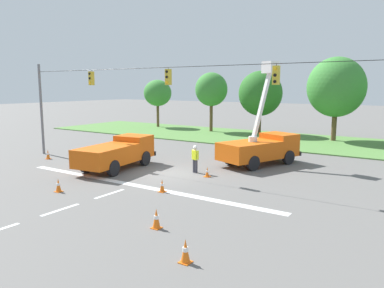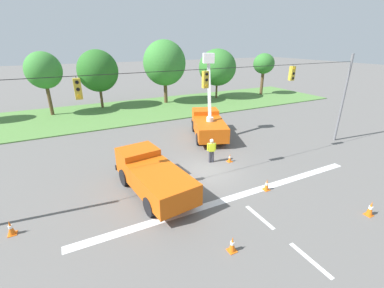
{
  "view_description": "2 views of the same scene",
  "coord_description": "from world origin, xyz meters",
  "px_view_note": "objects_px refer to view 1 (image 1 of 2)",
  "views": [
    {
      "loc": [
        13.76,
        -18.49,
        5.46
      ],
      "look_at": [
        1.01,
        0.82,
        1.89
      ],
      "focal_mm": 35.0,
      "sensor_mm": 36.0,
      "label": 1
    },
    {
      "loc": [
        -7.7,
        -13.09,
        8.08
      ],
      "look_at": [
        0.1,
        2.24,
        1.17
      ],
      "focal_mm": 24.0,
      "sensor_mm": 36.0,
      "label": 2
    }
  ],
  "objects_px": {
    "tree_centre": "(260,93)",
    "traffic_cone_mid_right": "(58,185)",
    "traffic_cone_mid_left": "(185,251)",
    "tree_west": "(211,90)",
    "tree_east": "(336,87)",
    "traffic_cone_lane_edge_b": "(48,154)",
    "traffic_cone_foreground_right": "(162,186)",
    "utility_truck_bucket_lift": "(261,146)",
    "traffic_cone_foreground_left": "(207,172)",
    "traffic_cone_far_left": "(156,219)",
    "road_worker": "(195,157)",
    "utility_truck_support_near": "(117,152)",
    "tree_far_west": "(158,93)"
  },
  "relations": [
    {
      "from": "traffic_cone_lane_edge_b",
      "to": "traffic_cone_far_left",
      "type": "height_order",
      "value": "traffic_cone_far_left"
    },
    {
      "from": "traffic_cone_foreground_right",
      "to": "utility_truck_bucket_lift",
      "type": "bearing_deg",
      "value": 80.84
    },
    {
      "from": "traffic_cone_lane_edge_b",
      "to": "road_worker",
      "type": "bearing_deg",
      "value": 11.2
    },
    {
      "from": "tree_centre",
      "to": "traffic_cone_foreground_left",
      "type": "bearing_deg",
      "value": -75.07
    },
    {
      "from": "tree_centre",
      "to": "utility_truck_support_near",
      "type": "bearing_deg",
      "value": -91.79
    },
    {
      "from": "utility_truck_bucket_lift",
      "to": "traffic_cone_mid_right",
      "type": "height_order",
      "value": "utility_truck_bucket_lift"
    },
    {
      "from": "utility_truck_support_near",
      "to": "traffic_cone_lane_edge_b",
      "type": "distance_m",
      "value": 6.87
    },
    {
      "from": "traffic_cone_mid_left",
      "to": "traffic_cone_lane_edge_b",
      "type": "height_order",
      "value": "traffic_cone_mid_left"
    },
    {
      "from": "tree_centre",
      "to": "utility_truck_support_near",
      "type": "relative_size",
      "value": 1.12
    },
    {
      "from": "traffic_cone_mid_left",
      "to": "traffic_cone_mid_right",
      "type": "distance_m",
      "value": 10.44
    },
    {
      "from": "tree_far_west",
      "to": "traffic_cone_mid_right",
      "type": "distance_m",
      "value": 31.4
    },
    {
      "from": "tree_far_west",
      "to": "road_worker",
      "type": "bearing_deg",
      "value": -46.43
    },
    {
      "from": "traffic_cone_foreground_right",
      "to": "road_worker",
      "type": "bearing_deg",
      "value": 101.65
    },
    {
      "from": "tree_east",
      "to": "traffic_cone_foreground_left",
      "type": "relative_size",
      "value": 13.6
    },
    {
      "from": "traffic_cone_mid_left",
      "to": "tree_west",
      "type": "bearing_deg",
      "value": 119.19
    },
    {
      "from": "road_worker",
      "to": "traffic_cone_lane_edge_b",
      "type": "relative_size",
      "value": 2.43
    },
    {
      "from": "tree_east",
      "to": "traffic_cone_lane_edge_b",
      "type": "relative_size",
      "value": 11.42
    },
    {
      "from": "tree_west",
      "to": "tree_east",
      "type": "relative_size",
      "value": 0.85
    },
    {
      "from": "traffic_cone_mid_left",
      "to": "traffic_cone_lane_edge_b",
      "type": "xyz_separation_m",
      "value": [
        -18.26,
        8.19,
        -0.03
      ]
    },
    {
      "from": "traffic_cone_foreground_left",
      "to": "traffic_cone_mid_left",
      "type": "distance_m",
      "value": 11.27
    },
    {
      "from": "tree_east",
      "to": "traffic_cone_foreground_right",
      "type": "relative_size",
      "value": 12.1
    },
    {
      "from": "utility_truck_bucket_lift",
      "to": "traffic_cone_mid_left",
      "type": "height_order",
      "value": "utility_truck_bucket_lift"
    },
    {
      "from": "road_worker",
      "to": "traffic_cone_mid_left",
      "type": "bearing_deg",
      "value": -58.46
    },
    {
      "from": "tree_east",
      "to": "traffic_cone_foreground_right",
      "type": "height_order",
      "value": "tree_east"
    },
    {
      "from": "tree_west",
      "to": "utility_truck_bucket_lift",
      "type": "height_order",
      "value": "utility_truck_bucket_lift"
    },
    {
      "from": "tree_far_west",
      "to": "utility_truck_bucket_lift",
      "type": "distance_m",
      "value": 26.05
    },
    {
      "from": "traffic_cone_lane_edge_b",
      "to": "tree_west",
      "type": "bearing_deg",
      "value": 85.48
    },
    {
      "from": "tree_centre",
      "to": "traffic_cone_mid_left",
      "type": "relative_size",
      "value": 9.27
    },
    {
      "from": "tree_centre",
      "to": "utility_truck_support_near",
      "type": "xyz_separation_m",
      "value": [
        -0.69,
        -22.05,
        -3.56
      ]
    },
    {
      "from": "traffic_cone_far_left",
      "to": "traffic_cone_lane_edge_b",
      "type": "bearing_deg",
      "value": 157.68
    },
    {
      "from": "tree_far_west",
      "to": "traffic_cone_far_left",
      "type": "distance_m",
      "value": 36.48
    },
    {
      "from": "road_worker",
      "to": "traffic_cone_mid_left",
      "type": "xyz_separation_m",
      "value": [
        6.46,
        -10.53,
        -0.61
      ]
    },
    {
      "from": "tree_west",
      "to": "traffic_cone_lane_edge_b",
      "type": "bearing_deg",
      "value": -94.52
    },
    {
      "from": "tree_east",
      "to": "traffic_cone_mid_left",
      "type": "height_order",
      "value": "tree_east"
    },
    {
      "from": "road_worker",
      "to": "traffic_cone_foreground_right",
      "type": "relative_size",
      "value": 2.58
    },
    {
      "from": "utility_truck_bucket_lift",
      "to": "traffic_cone_mid_left",
      "type": "bearing_deg",
      "value": -75.26
    },
    {
      "from": "utility_truck_support_near",
      "to": "traffic_cone_mid_right",
      "type": "xyz_separation_m",
      "value": [
        1.42,
        -5.78,
        -0.75
      ]
    },
    {
      "from": "tree_far_west",
      "to": "traffic_cone_foreground_right",
      "type": "height_order",
      "value": "tree_far_west"
    },
    {
      "from": "tree_east",
      "to": "tree_centre",
      "type": "bearing_deg",
      "value": 172.81
    },
    {
      "from": "tree_west",
      "to": "traffic_cone_lane_edge_b",
      "type": "distance_m",
      "value": 22.04
    },
    {
      "from": "traffic_cone_far_left",
      "to": "traffic_cone_mid_left",
      "type": "bearing_deg",
      "value": -34.26
    },
    {
      "from": "utility_truck_support_near",
      "to": "road_worker",
      "type": "distance_m",
      "value": 5.33
    },
    {
      "from": "utility_truck_bucket_lift",
      "to": "traffic_cone_far_left",
      "type": "relative_size",
      "value": 9.06
    },
    {
      "from": "tree_centre",
      "to": "traffic_cone_mid_right",
      "type": "xyz_separation_m",
      "value": [
        0.73,
        -27.83,
        -4.31
      ]
    },
    {
      "from": "traffic_cone_foreground_right",
      "to": "traffic_cone_far_left",
      "type": "relative_size",
      "value": 0.87
    },
    {
      "from": "utility_truck_support_near",
      "to": "road_worker",
      "type": "bearing_deg",
      "value": 20.36
    },
    {
      "from": "utility_truck_bucket_lift",
      "to": "road_worker",
      "type": "xyz_separation_m",
      "value": [
        -2.46,
        -4.67,
        -0.33
      ]
    },
    {
      "from": "utility_truck_bucket_lift",
      "to": "traffic_cone_foreground_right",
      "type": "relative_size",
      "value": 10.41
    },
    {
      "from": "traffic_cone_foreground_right",
      "to": "traffic_cone_mid_right",
      "type": "bearing_deg",
      "value": -146.69
    },
    {
      "from": "traffic_cone_far_left",
      "to": "tree_west",
      "type": "bearing_deg",
      "value": 116.64
    }
  ]
}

